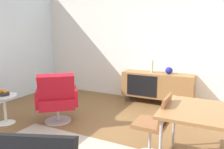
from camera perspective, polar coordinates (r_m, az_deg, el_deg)
The scene contains 9 objects.
ground_plane at distance 3.20m, azimuth -1.51°, elevation -19.12°, with size 8.32×8.32×0.00m, color brown.
wall_back at distance 5.22m, azimuth 12.04°, elevation 8.37°, with size 6.80×0.12×2.80m, color white.
sideboard at distance 5.03m, azimuth 11.88°, elevation -2.76°, with size 1.60×0.45×0.72m.
vase_cobalt at distance 4.99m, azimuth 10.59°, elevation 2.16°, with size 0.06×0.06×0.29m.
vase_sculptural_dark at distance 4.91m, azimuth 14.88°, elevation 1.03°, with size 0.16×0.16×0.15m.
dining_chair_near_window at distance 2.86m, azimuth 11.34°, elevation -12.59°, with size 0.43×0.41×0.86m.
lounge_chair_red at distance 3.99m, azimuth -14.41°, elevation -6.01°, with size 0.91×0.90×0.95m.
side_table_round at distance 4.34m, azimuth -26.60°, elevation -7.47°, with size 0.44×0.44×0.52m.
fruit_bowl at distance 4.28m, azimuth -26.85°, elevation -4.47°, with size 0.20×0.20×0.11m.
Camera 1 is at (1.31, -2.45, 1.59)m, focal length 34.46 mm.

